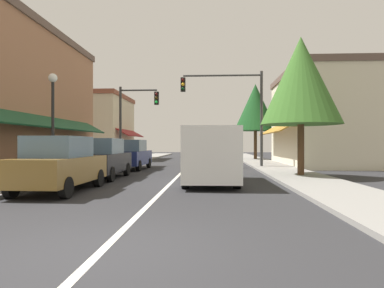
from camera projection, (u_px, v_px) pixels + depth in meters
name	position (u px, v px, depth m)	size (l,w,h in m)	color
ground_plane	(188.00, 167.00, 22.86)	(80.00, 80.00, 0.00)	#28282B
sidewalk_left	(107.00, 166.00, 23.17)	(2.60, 56.00, 0.12)	gray
sidewalk_right	(270.00, 166.00, 22.56)	(2.60, 56.00, 0.12)	gray
lane_center_stripe	(188.00, 167.00, 22.86)	(0.14, 52.00, 0.01)	silver
storefront_left_block	(4.00, 98.00, 17.36)	(5.60, 14.20, 7.75)	#9E6B4C
storefront_right_block	(324.00, 119.00, 24.33)	(6.95, 10.20, 6.65)	beige
storefront_far_left	(97.00, 127.00, 33.38)	(6.92, 8.20, 6.27)	beige
parked_car_nearest_left	(60.00, 164.00, 10.86)	(1.80, 4.11, 1.77)	brown
parked_car_second_left	(102.00, 159.00, 15.07)	(1.81, 4.11, 1.77)	black
parked_car_third_left	(131.00, 155.00, 20.36)	(1.87, 4.14, 1.77)	navy
van_in_lane	(210.00, 154.00, 13.21)	(2.07, 5.21, 2.12)	silver
traffic_signal_mast_arm	(234.00, 102.00, 21.87)	(5.26, 0.50, 6.19)	#333333
traffic_signal_left_corner	(133.00, 114.00, 23.91)	(2.84, 0.50, 5.55)	#333333
street_lamp_left_near	(53.00, 108.00, 13.80)	(0.36, 0.36, 4.38)	black
tree_right_near	(301.00, 81.00, 15.60)	(3.66, 3.66, 6.44)	#4C331E
tree_right_far	(255.00, 107.00, 31.97)	(3.97, 3.97, 7.14)	#4C331E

